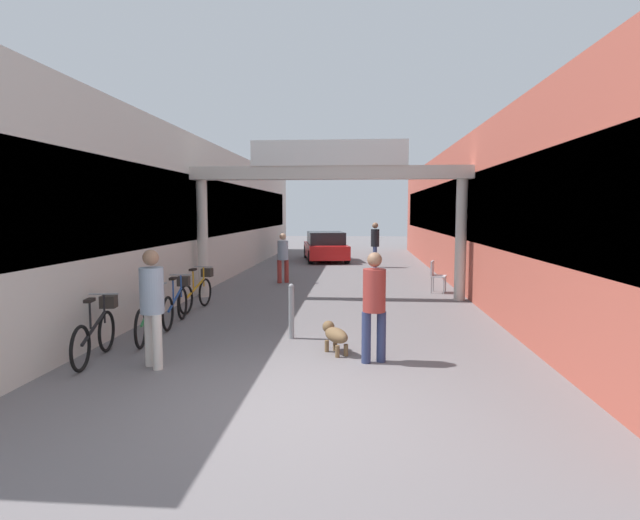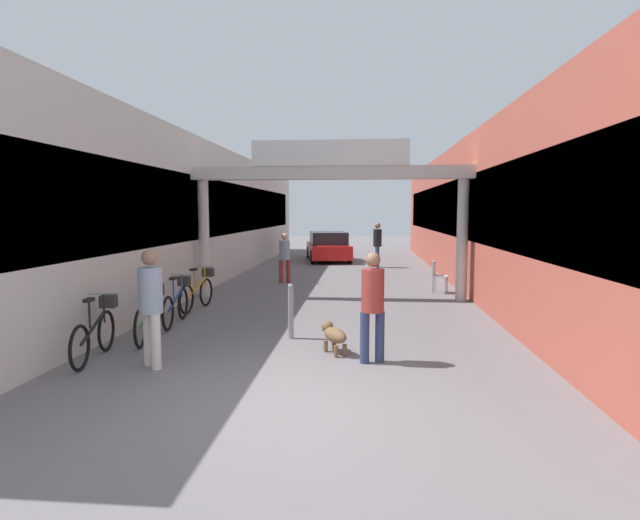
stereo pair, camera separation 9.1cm
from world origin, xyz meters
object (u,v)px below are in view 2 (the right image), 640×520
Objects in this scene: pedestrian_companion at (151,300)px; bicycle_orange_farthest at (199,290)px; dog_on_leash at (334,335)px; pedestrian_elderly_walking at (377,242)px; bicycle_black_nearest at (96,330)px; bicycle_blue_third at (177,302)px; cafe_chair_aluminium_nearer at (437,274)px; bollard_post_metal at (291,311)px; parked_car_red at (328,247)px; pedestrian_with_dog at (373,300)px; pedestrian_carrying_crate at (285,255)px; bicycle_green_second at (150,315)px.

pedestrian_companion reaches higher than bicycle_orange_farthest.
dog_on_leash is (2.59, 0.96, -0.69)m from pedestrian_companion.
bicycle_black_nearest is (-4.65, -13.00, -0.62)m from pedestrian_elderly_walking.
bicycle_blue_third is 7.25m from cafe_chair_aluminium_nearer.
bicycle_orange_farthest is at bearing 134.98° from dog_on_leash.
pedestrian_companion is 2.84m from dog_on_leash.
bicycle_black_nearest is at bearing -132.20° from cafe_chair_aluminium_nearer.
pedestrian_companion reaches higher than bollard_post_metal.
bicycle_orange_farthest is at bearing 99.98° from pedestrian_companion.
pedestrian_elderly_walking is at bearing 64.26° from bicycle_orange_farthest.
bicycle_orange_farthest is (-4.36, -9.05, -0.62)m from pedestrian_elderly_walking.
bicycle_black_nearest reaches higher than cafe_chair_aluminium_nearer.
parked_car_red is (-1.17, 15.02, 0.34)m from dog_on_leash.
pedestrian_with_dog is at bearing -91.82° from pedestrian_elderly_walking.
pedestrian_elderly_walking reaches higher than bollard_post_metal.
pedestrian_companion is at bearing -18.86° from bicycle_black_nearest.
dog_on_leash is at bearing -46.65° from bollard_post_metal.
pedestrian_elderly_walking reaches higher than pedestrian_with_dog.
pedestrian_carrying_crate is 6.06m from bicycle_blue_third.
dog_on_leash is 0.16× the size of parked_car_red.
cafe_chair_aluminium_nearer is at bearing 25.86° from bicycle_orange_farthest.
bicycle_green_second is (0.32, 1.22, 0.00)m from bicycle_black_nearest.
cafe_chair_aluminium_nearer is at bearing 36.79° from bicycle_blue_third.
dog_on_leash is 0.40× the size of bicycle_blue_third.
pedestrian_elderly_walking is 13.82m from bicycle_black_nearest.
cafe_chair_aluminium_nearer is at bearing -67.33° from parked_car_red.
bicycle_orange_farthest reaches higher than dog_on_leash.
pedestrian_companion is 2.94m from bicycle_blue_third.
cafe_chair_aluminium_nearer is at bearing 54.44° from pedestrian_companion.
pedestrian_elderly_walking reaches higher than bicycle_orange_farthest.
pedestrian_carrying_crate is 7.32m from parked_car_red.
pedestrian_with_dog is at bearing -72.16° from pedestrian_carrying_crate.
bollard_post_metal is at bearing 27.46° from bicycle_black_nearest.
bicycle_blue_third is at bearing 81.88° from bicycle_black_nearest.
pedestrian_carrying_crate is (0.56, 8.71, -0.09)m from pedestrian_companion.
bicycle_orange_farthest is 11.87m from parked_car_red.
cafe_chair_aluminium_nearer is at bearing 47.80° from bicycle_black_nearest.
pedestrian_companion reaches higher than pedestrian_with_dog.
pedestrian_companion reaches higher than pedestrian_carrying_crate.
bicycle_black_nearest is 9.16m from cafe_chair_aluminium_nearer.
dog_on_leash is at bearing 143.90° from pedestrian_with_dog.
bollard_post_metal is 14.16m from parked_car_red.
parked_car_red reaches higher than bicycle_blue_third.
bicycle_blue_third is at bearing 88.48° from bicycle_green_second.
pedestrian_elderly_walking is 0.43× the size of parked_car_red.
bollard_post_metal is at bearing -99.05° from pedestrian_elderly_walking.
pedestrian_elderly_walking reaches higher than bicycle_green_second.
pedestrian_with_dog is 1.00m from dog_on_leash.
bicycle_black_nearest is at bearing -170.65° from dog_on_leash.
cafe_chair_aluminium_nearer reaches higher than dog_on_leash.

